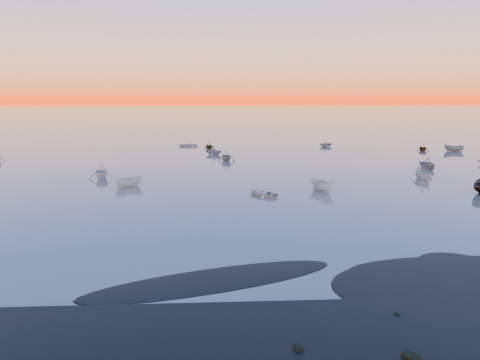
{
  "coord_description": "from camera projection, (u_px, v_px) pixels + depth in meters",
  "views": [
    {
      "loc": [
        -6.91,
        -28.41,
        12.06
      ],
      "look_at": [
        -3.89,
        28.0,
        1.44
      ],
      "focal_mm": 35.0,
      "sensor_mm": 36.0,
      "label": 1
    }
  ],
  "objects": [
    {
      "name": "boat_near_right",
      "position": [
        427.0,
        168.0,
        75.26
      ],
      "size": [
        4.3,
        2.77,
        1.39
      ],
      "primitive_type": "imported",
      "rotation": [
        0.0,
        0.0,
        3.41
      ],
      "color": "slate",
      "rests_on": "ground"
    },
    {
      "name": "moored_fleet",
      "position": [
        254.0,
        162.0,
        82.49
      ],
      "size": [
        124.0,
        58.0,
        1.2
      ],
      "primitive_type": null,
      "color": "silver",
      "rests_on": "ground"
    },
    {
      "name": "mud_lobes",
      "position": [
        326.0,
        286.0,
        29.49
      ],
      "size": [
        140.0,
        6.0,
        0.07
      ],
      "primitive_type": null,
      "color": "black",
      "rests_on": "ground"
    },
    {
      "name": "ground",
      "position": [
        240.0,
        137.0,
        128.61
      ],
      "size": [
        600.0,
        600.0,
        0.0
      ],
      "primitive_type": "plane",
      "color": "#6B5F59",
      "rests_on": "ground"
    },
    {
      "name": "boat_near_center",
      "position": [
        129.0,
        186.0,
        60.96
      ],
      "size": [
        3.5,
        3.99,
        1.31
      ],
      "primitive_type": "imported",
      "rotation": [
        0.0,
        0.0,
        2.2
      ],
      "color": "silver",
      "rests_on": "ground"
    }
  ]
}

